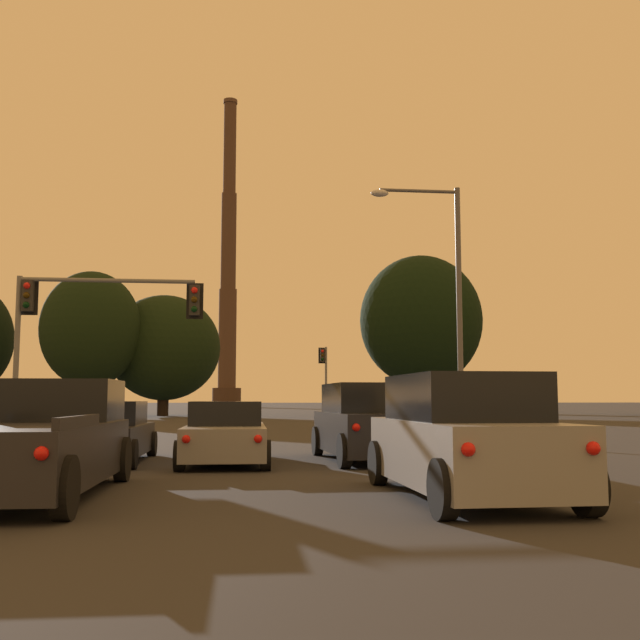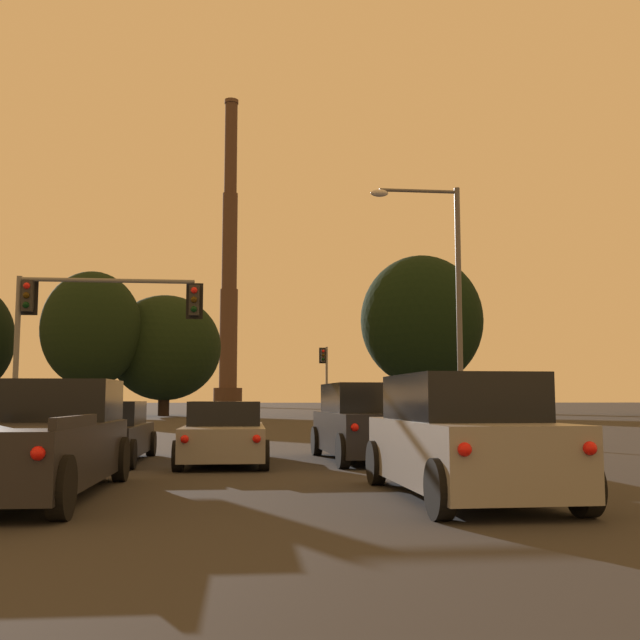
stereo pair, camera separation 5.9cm
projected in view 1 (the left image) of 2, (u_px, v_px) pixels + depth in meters
The scene contains 12 objects.
sedan_center_lane_front at pixel (226, 434), 17.40m from camera, with size 2.03×4.72×1.43m.
sedan_left_lane_front at pixel (106, 434), 17.68m from camera, with size 1.98×4.71×1.43m.
suv_right_lane_front at pixel (367, 423), 18.12m from camera, with size 2.31×4.98×1.86m.
suv_right_lane_second at pixel (465, 438), 11.30m from camera, with size 2.22×4.95×1.86m.
pickup_truck_left_lane_second at pixel (39, 443), 11.61m from camera, with size 2.22×5.52×1.82m.
traffic_light_overhead_left at pixel (83, 315), 25.13m from camera, with size 6.29×0.50×5.58m.
traffic_light_far_right at pixel (324, 371), 58.91m from camera, with size 0.78×0.50×5.58m.
street_lamp at pixel (446, 285), 26.45m from camera, with size 3.25×0.36×9.03m.
smokestack at pixel (228, 284), 138.48m from camera, with size 5.23×5.23×58.07m.
treeline_left_mid at pixel (421, 321), 63.97m from camera, with size 10.47×9.43×13.77m.
treeline_far_right at pixel (164, 348), 66.24m from camera, with size 9.90×8.91×10.68m.
treeline_far_left at pixel (91, 329), 62.30m from camera, with size 8.26×7.43×12.14m.
Camera 1 is at (0.04, 0.09, 1.48)m, focal length 42.00 mm.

